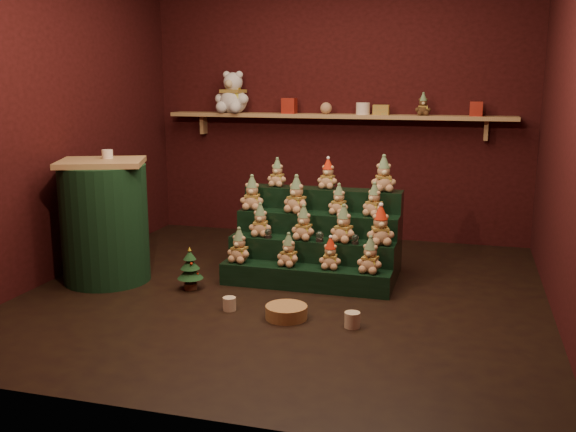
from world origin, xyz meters
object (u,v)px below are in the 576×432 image
(snow_globe_a, at_px, (268,233))
(mini_christmas_tree, at_px, (190,269))
(snow_globe_b, at_px, (320,236))
(wicker_basket, at_px, (286,312))
(white_bear, at_px, (233,87))
(brown_bear, at_px, (423,105))
(side_table, at_px, (105,222))
(mug_left, at_px, (229,304))
(riser_tier_front, at_px, (305,278))
(mug_right, at_px, (352,320))
(snow_globe_c, at_px, (355,239))

(snow_globe_a, xyz_separation_m, mini_christmas_tree, (-0.53, -0.43, -0.23))
(snow_globe_b, distance_m, wicker_basket, 0.92)
(white_bear, height_order, brown_bear, white_bear)
(snow_globe_a, height_order, mini_christmas_tree, snow_globe_a)
(side_table, relative_size, brown_bear, 4.79)
(mug_left, bearing_deg, riser_tier_front, 57.47)
(mug_right, bearing_deg, side_table, 167.24)
(riser_tier_front, bearing_deg, snow_globe_a, 156.04)
(snow_globe_b, relative_size, mug_left, 0.91)
(snow_globe_a, height_order, side_table, side_table)
(riser_tier_front, distance_m, mug_right, 0.90)
(snow_globe_c, bearing_deg, mug_right, -80.93)
(riser_tier_front, relative_size, brown_bear, 6.54)
(snow_globe_c, xyz_separation_m, wicker_basket, (-0.34, -0.85, -0.35))
(mug_right, bearing_deg, mini_christmas_tree, 162.01)
(mini_christmas_tree, relative_size, white_bear, 0.65)
(side_table, relative_size, mini_christmas_tree, 2.88)
(mug_left, distance_m, white_bear, 2.92)
(snow_globe_c, distance_m, side_table, 2.08)
(mini_christmas_tree, bearing_deg, side_table, 177.21)
(riser_tier_front, bearing_deg, mini_christmas_tree, -162.88)
(snow_globe_c, height_order, side_table, side_table)
(snow_globe_a, distance_m, snow_globe_b, 0.44)
(snow_globe_a, height_order, snow_globe_b, snow_globe_b)
(white_bear, bearing_deg, snow_globe_a, -52.00)
(snow_globe_c, bearing_deg, snow_globe_a, -180.00)
(snow_globe_b, height_order, white_bear, white_bear)
(mug_right, relative_size, brown_bear, 0.51)
(snow_globe_c, relative_size, white_bear, 0.15)
(snow_globe_b, relative_size, brown_bear, 0.41)
(wicker_basket, bearing_deg, snow_globe_a, 115.29)
(snow_globe_a, bearing_deg, mini_christmas_tree, -140.52)
(riser_tier_front, xyz_separation_m, wicker_basket, (0.04, -0.69, -0.04))
(side_table, relative_size, mug_left, 10.47)
(snow_globe_b, bearing_deg, side_table, -167.26)
(riser_tier_front, height_order, snow_globe_a, snow_globe_a)
(riser_tier_front, relative_size, snow_globe_b, 15.78)
(riser_tier_front, xyz_separation_m, mug_left, (-0.41, -0.64, -0.04))
(mug_right, height_order, brown_bear, brown_bear)
(brown_bear, bearing_deg, snow_globe_b, -122.88)
(riser_tier_front, distance_m, brown_bear, 2.29)
(snow_globe_a, height_order, mug_left, snow_globe_a)
(mini_christmas_tree, xyz_separation_m, mug_left, (0.48, -0.37, -0.12))
(mug_left, height_order, white_bear, white_bear)
(brown_bear, bearing_deg, white_bear, 170.99)
(snow_globe_a, height_order, snow_globe_c, same)
(wicker_basket, height_order, brown_bear, brown_bear)
(snow_globe_c, distance_m, brown_bear, 1.89)
(snow_globe_c, height_order, mug_left, snow_globe_c)
(side_table, xyz_separation_m, wicker_basket, (1.70, -0.45, -0.46))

